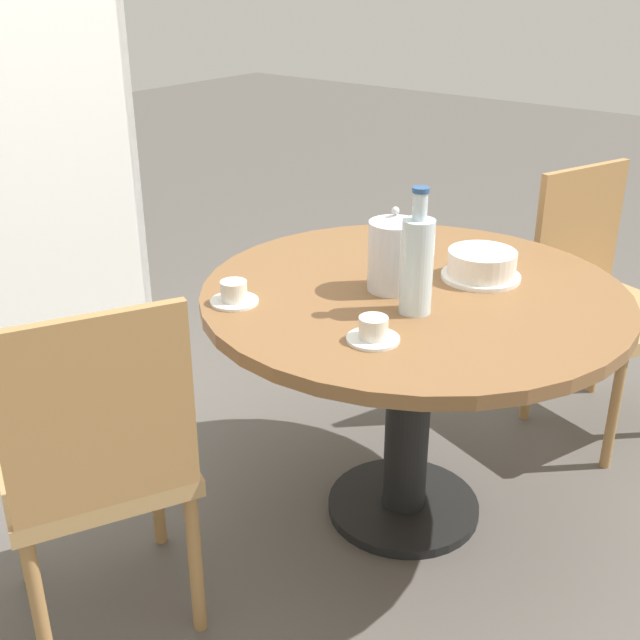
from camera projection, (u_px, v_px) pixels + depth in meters
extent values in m
plane|color=#56514C|center=(403.00, 509.00, 2.42)|extent=(14.00, 14.00, 0.00)
cylinder|color=black|center=(403.00, 505.00, 2.42)|extent=(0.45, 0.45, 0.03)
cylinder|color=black|center=(408.00, 407.00, 2.28)|extent=(0.13, 0.13, 0.65)
cylinder|color=brown|center=(414.00, 296.00, 2.13)|extent=(1.14, 1.14, 0.04)
cylinder|color=#A87A47|center=(155.00, 481.00, 2.21)|extent=(0.03, 0.03, 0.41)
cylinder|color=#A87A47|center=(19.00, 518.00, 2.07)|extent=(0.03, 0.03, 0.41)
cylinder|color=#A87A47|center=(195.00, 562.00, 1.92)|extent=(0.03, 0.03, 0.41)
cylinder|color=#A87A47|center=(39.00, 611.00, 1.77)|extent=(0.03, 0.03, 0.41)
cube|color=tan|center=(93.00, 463.00, 1.90)|extent=(0.56, 0.56, 0.04)
cube|color=#A87A47|center=(99.00, 415.00, 1.64)|extent=(0.37, 0.20, 0.44)
cylinder|color=#A87A47|center=(614.00, 412.00, 2.55)|extent=(0.03, 0.03, 0.41)
cylinder|color=#A87A47|center=(530.00, 367.00, 2.82)|extent=(0.03, 0.03, 0.41)
cylinder|color=#A87A47|center=(598.00, 343.00, 3.00)|extent=(0.03, 0.03, 0.41)
cube|color=tan|center=(615.00, 315.00, 2.68)|extent=(0.53, 0.53, 0.04)
cube|color=#A87A47|center=(578.00, 230.00, 2.73)|extent=(0.39, 0.15, 0.44)
cube|color=silver|center=(111.00, 142.00, 3.17)|extent=(0.04, 0.28, 1.70)
cube|color=silver|center=(26.00, 170.00, 2.76)|extent=(0.97, 0.02, 1.70)
cube|color=silver|center=(39.00, 372.00, 3.19)|extent=(0.90, 0.27, 0.04)
cube|color=silver|center=(23.00, 276.00, 3.02)|extent=(0.90, 0.27, 0.04)
cube|color=silver|center=(4.00, 165.00, 2.84)|extent=(0.90, 0.27, 0.04)
cube|color=black|center=(90.00, 309.00, 3.29)|extent=(0.37, 0.21, 0.33)
cube|color=teal|center=(79.00, 217.00, 3.13)|extent=(0.36, 0.21, 0.30)
cube|color=#28703D|center=(58.00, 105.00, 2.93)|extent=(0.41, 0.21, 0.31)
cylinder|color=silver|center=(394.00, 256.00, 2.09)|extent=(0.14, 0.14, 0.19)
cone|color=silver|center=(395.00, 218.00, 2.05)|extent=(0.12, 0.12, 0.02)
sphere|color=silver|center=(396.00, 211.00, 2.04)|extent=(0.02, 0.02, 0.02)
cylinder|color=silver|center=(417.00, 267.00, 1.94)|extent=(0.08, 0.08, 0.24)
cylinder|color=silver|center=(420.00, 206.00, 1.88)|extent=(0.04, 0.04, 0.07)
cylinder|color=#2D5184|center=(421.00, 190.00, 1.86)|extent=(0.04, 0.04, 0.01)
cylinder|color=white|center=(481.00, 276.00, 2.19)|extent=(0.22, 0.22, 0.01)
cylinder|color=silver|center=(482.00, 263.00, 2.18)|extent=(0.19, 0.19, 0.07)
cylinder|color=white|center=(234.00, 301.00, 2.04)|extent=(0.12, 0.12, 0.01)
cylinder|color=silver|center=(234.00, 291.00, 2.03)|extent=(0.07, 0.07, 0.05)
cylinder|color=white|center=(373.00, 339.00, 1.84)|extent=(0.12, 0.12, 0.01)
cylinder|color=silver|center=(373.00, 327.00, 1.83)|extent=(0.07, 0.07, 0.05)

